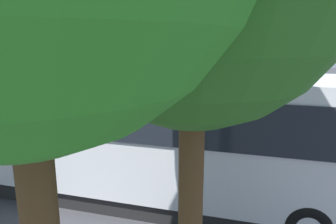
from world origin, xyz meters
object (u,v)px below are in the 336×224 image
(spectator_left, at_px, (193,130))
(spectator_centre, at_px, (172,131))
(stunt_motorcycle, at_px, (149,100))
(parked_motorcycle_silver, at_px, (192,158))
(tour_bus, at_px, (138,136))
(spectator_far_right, at_px, (125,124))
(spectator_right, at_px, (139,131))
(spectator_far_left, at_px, (224,135))

(spectator_left, xyz_separation_m, spectator_centre, (0.65, 0.24, -0.04))
(spectator_left, relative_size, stunt_motorcycle, 0.89)
(parked_motorcycle_silver, bearing_deg, spectator_left, -78.17)
(tour_bus, bearing_deg, spectator_far_right, -59.93)
(spectator_right, distance_m, stunt_motorcycle, 5.81)
(spectator_centre, distance_m, spectator_right, 1.16)
(tour_bus, height_order, spectator_left, tour_bus)
(spectator_far_left, distance_m, spectator_far_right, 3.62)
(stunt_motorcycle, bearing_deg, spectator_right, 106.25)
(spectator_far_left, xyz_separation_m, spectator_right, (2.88, 0.21, -0.05))
(spectator_centre, height_order, spectator_right, spectator_centre)
(stunt_motorcycle, bearing_deg, spectator_far_left, 130.03)
(tour_bus, distance_m, spectator_far_left, 3.40)
(spectator_centre, bearing_deg, stunt_motorcycle, -63.16)
(spectator_left, distance_m, spectator_right, 1.84)
(tour_bus, bearing_deg, spectator_left, -105.87)
(spectator_far_right, relative_size, parked_motorcycle_silver, 0.86)
(parked_motorcycle_silver, bearing_deg, spectator_far_right, -22.35)
(spectator_far_right, bearing_deg, stunt_motorcycle, -80.20)
(tour_bus, height_order, spectator_far_left, tour_bus)
(tour_bus, bearing_deg, parked_motorcycle_silver, -119.15)
(spectator_right, bearing_deg, spectator_centre, -175.98)
(spectator_far_right, bearing_deg, spectator_centre, 169.52)
(spectator_far_right, distance_m, parked_motorcycle_silver, 3.04)
(spectator_far_left, xyz_separation_m, stunt_motorcycle, (4.50, -5.36, -0.04))
(spectator_far_left, distance_m, spectator_right, 2.89)
(spectator_far_left, bearing_deg, spectator_left, -5.75)
(spectator_far_left, xyz_separation_m, spectator_far_right, (3.62, -0.22, 0.03))
(spectator_left, xyz_separation_m, stunt_motorcycle, (3.43, -5.25, -0.10))
(tour_bus, xyz_separation_m, parked_motorcycle_silver, (-1.03, -1.85, -1.16))
(spectator_right, bearing_deg, spectator_far_left, -175.77)
(tour_bus, relative_size, spectator_right, 6.88)
(spectator_far_right, xyz_separation_m, parked_motorcycle_silver, (-2.76, 1.13, -0.57))
(spectator_left, bearing_deg, spectator_centre, 20.21)
(spectator_far_left, bearing_deg, tour_bus, 55.64)
(spectator_left, distance_m, spectator_centre, 0.70)
(spectator_right, height_order, parked_motorcycle_silver, spectator_right)
(spectator_far_left, distance_m, spectator_centre, 1.73)
(spectator_far_left, relative_size, spectator_left, 0.95)
(spectator_centre, xyz_separation_m, spectator_far_right, (1.89, -0.35, 0.01))
(spectator_right, bearing_deg, stunt_motorcycle, -73.75)
(spectator_far_left, bearing_deg, spectator_far_right, -3.45)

